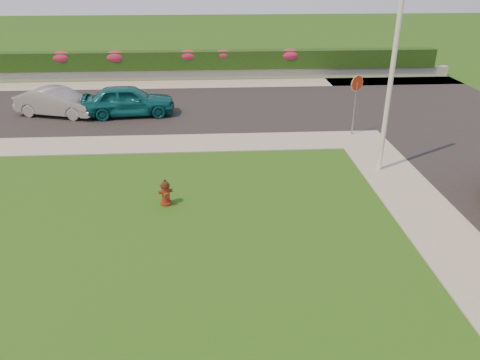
{
  "coord_description": "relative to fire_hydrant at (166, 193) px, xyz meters",
  "views": [
    {
      "loc": [
        0.9,
        -8.75,
        6.63
      ],
      "look_at": [
        1.65,
        3.48,
        0.9
      ],
      "focal_mm": 35.0,
      "sensor_mm": 36.0,
      "label": 1
    }
  ],
  "objects": [
    {
      "name": "sidewalk_far",
      "position": [
        -5.45,
        5.17,
        -0.37
      ],
      "size": [
        24.0,
        2.0,
        0.04
      ],
      "primitive_type": "cube",
      "color": "gray",
      "rests_on": "ground"
    },
    {
      "name": "utility_pole",
      "position": [
        7.23,
        2.09,
        3.0
      ],
      "size": [
        0.16,
        0.16,
        6.78
      ],
      "primitive_type": "cylinder",
      "color": "silver",
      "rests_on": "ground"
    },
    {
      "name": "curb_corner",
      "position": [
        7.55,
        5.17,
        -0.37
      ],
      "size": [
        2.0,
        2.0,
        0.04
      ],
      "primitive_type": "cube",
      "color": "gray",
      "rests_on": "ground"
    },
    {
      "name": "street_far",
      "position": [
        -4.45,
        10.17,
        -0.37
      ],
      "size": [
        26.0,
        8.0,
        0.04
      ],
      "primitive_type": "cube",
      "color": "black",
      "rests_on": "ground"
    },
    {
      "name": "ground",
      "position": [
        0.55,
        -3.83,
        -0.39
      ],
      "size": [
        120.0,
        120.0,
        0.0
      ],
      "primitive_type": "plane",
      "color": "black",
      "rests_on": "ground"
    },
    {
      "name": "hedge",
      "position": [
        -0.45,
        16.77,
        0.76
      ],
      "size": [
        32.0,
        0.9,
        1.1
      ],
      "primitive_type": "cube",
      "color": "black",
      "rests_on": "retaining_wall"
    },
    {
      "name": "retaining_wall",
      "position": [
        -0.45,
        16.67,
        -0.09
      ],
      "size": [
        34.0,
        0.4,
        0.6
      ],
      "primitive_type": "cube",
      "color": "gray",
      "rests_on": "ground"
    },
    {
      "name": "flower_clump_c",
      "position": [
        -4.3,
        16.67,
        1.03
      ],
      "size": [
        1.45,
        0.93,
        0.73
      ],
      "primitive_type": "ellipsoid",
      "color": "#BB2049",
      "rests_on": "hedge"
    },
    {
      "name": "sedan_teal",
      "position": [
        -2.45,
        9.08,
        0.37
      ],
      "size": [
        4.38,
        2.12,
        1.44
      ],
      "primitive_type": "imported",
      "rotation": [
        0.0,
        0.0,
        1.67
      ],
      "color": "#0B535A",
      "rests_on": "street_far"
    },
    {
      "name": "sedan_silver",
      "position": [
        -5.76,
        9.27,
        0.3
      ],
      "size": [
        4.13,
        2.43,
        1.29
      ],
      "primitive_type": "imported",
      "rotation": [
        0.0,
        0.0,
        1.28
      ],
      "color": "#97989E",
      "rests_on": "street_far"
    },
    {
      "name": "stop_sign",
      "position": [
        7.32,
        5.8,
        1.5
      ],
      "size": [
        0.61,
        0.36,
        2.54
      ],
      "rotation": [
        0.0,
        0.0,
        0.14
      ],
      "color": "slate",
      "rests_on": "ground"
    },
    {
      "name": "flower_clump_f",
      "position": [
        6.35,
        16.67,
        1.03
      ],
      "size": [
        1.45,
        0.93,
        0.72
      ],
      "primitive_type": "ellipsoid",
      "color": "#BB2049",
      "rests_on": "hedge"
    },
    {
      "name": "flower_clump_d",
      "position": [
        0.08,
        16.67,
        1.05
      ],
      "size": [
        1.34,
        0.86,
        0.67
      ],
      "primitive_type": "ellipsoid",
      "color": "#BB2049",
      "rests_on": "hedge"
    },
    {
      "name": "fire_hydrant",
      "position": [
        0.0,
        0.0,
        0.0
      ],
      "size": [
        0.42,
        0.4,
        0.81
      ],
      "rotation": [
        0.0,
        0.0,
        0.32
      ],
      "color": "#521C0C",
      "rests_on": "ground"
    },
    {
      "name": "flower_clump_e",
      "position": [
        2.22,
        16.67,
        1.07
      ],
      "size": [
        1.22,
        0.78,
        0.61
      ],
      "primitive_type": "ellipsoid",
      "color": "#BB2049",
      "rests_on": "hedge"
    },
    {
      "name": "sidewalk_beyond",
      "position": [
        -0.45,
        15.17,
        -0.37
      ],
      "size": [
        34.0,
        2.0,
        0.04
      ],
      "primitive_type": "cube",
      "color": "gray",
      "rests_on": "ground"
    },
    {
      "name": "flower_clump_b",
      "position": [
        -7.49,
        16.67,
        1.03
      ],
      "size": [
        1.41,
        0.91,
        0.71
      ],
      "primitive_type": "ellipsoid",
      "color": "#BB2049",
      "rests_on": "hedge"
    }
  ]
}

